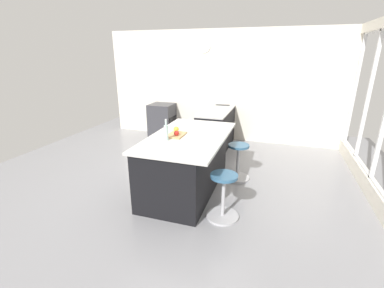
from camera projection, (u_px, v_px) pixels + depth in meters
ground_plane at (185, 180)px, 4.65m from camera, size 7.62×7.62×0.00m
interior_partition_left at (220, 86)px, 6.59m from camera, size 0.15×5.86×2.67m
sink_cabinet at (220, 124)px, 6.53m from camera, size 2.44×0.60×1.18m
oven_range at (162, 120)px, 6.99m from camera, size 0.60×0.61×0.87m
kitchen_island at (186, 162)px, 4.23m from camera, size 1.97×1.12×0.92m
stool_by_window at (238, 163)px, 4.62m from camera, size 0.44×0.44×0.63m
stool_middle at (223, 197)px, 3.51m from camera, size 0.44×0.44×0.63m
cutting_board at (176, 135)px, 4.05m from camera, size 0.36×0.24×0.02m
apple_yellow at (176, 129)px, 4.17m from camera, size 0.08×0.08×0.08m
apple_red at (176, 133)px, 3.97m from camera, size 0.08×0.08×0.08m
water_bottle at (166, 132)px, 3.80m from camera, size 0.06×0.06×0.31m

